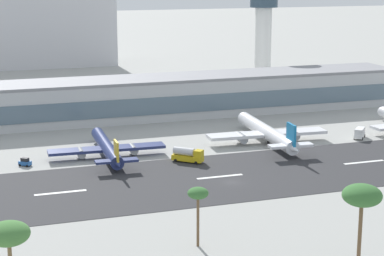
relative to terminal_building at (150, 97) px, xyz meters
The scene contains 16 objects.
ground_plane 79.83m from the terminal_building, 90.66° to the right, with size 1400.00×1400.00×0.00m, color #9E9E99.
runway_strip 74.50m from the terminal_building, 90.71° to the right, with size 800.00×39.35×0.08m, color #2D2D30.
runway_centreline_dash_3 85.29m from the terminal_building, 119.25° to the right, with size 12.00×1.20×0.01m, color white.
runway_centreline_dash_4 74.52m from the terminal_building, 91.69° to the right, with size 12.00×1.20×0.01m, color white.
runway_centreline_dash_5 84.11m from the terminal_building, 62.23° to the right, with size 12.00×1.20×0.01m, color white.
terminal_building is the anchor object (origin of this frame).
control_tower 81.34m from the terminal_building, 36.40° to the left, with size 12.98×12.98×41.20m.
distant_hotel_block 148.05m from the terminal_building, 102.71° to the left, with size 100.07×28.04×38.36m, color #BCBCC1.
airliner_gold_tail_gate_1 54.10m from the terminal_building, 117.64° to the right, with size 32.23×39.42×8.22m.
airliner_blue_tail_gate_2 52.84m from the terminal_building, 63.68° to the right, with size 36.66×45.88×9.57m.
service_fuel_truck_0 59.46m from the terminal_building, 95.42° to the right, with size 8.03×7.65×3.95m.
service_box_truck_1 72.97m from the terminal_building, 43.90° to the right, with size 5.77×6.08×3.25m.
service_baggage_tug_2 68.11m from the terminal_building, 134.08° to the right, with size 3.50×3.25×2.20m.
palm_tree_0 115.86m from the terminal_building, 100.77° to the right, with size 3.90×3.90×11.45m.
palm_tree_2 132.50m from the terminal_building, 89.54° to the right, with size 6.77×6.77×15.32m.
palm_tree_3 140.30m from the terminal_building, 113.66° to the right, with size 6.44×6.44×14.20m.
Camera 1 is at (-59.95, -147.58, 50.45)m, focal length 64.31 mm.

